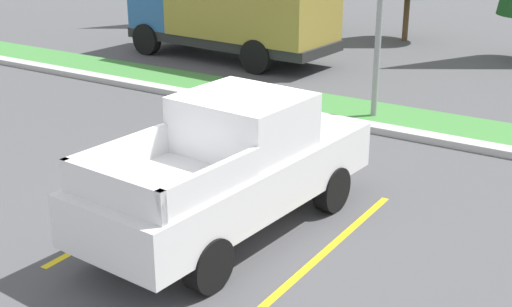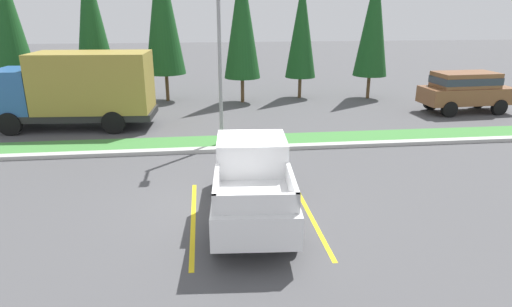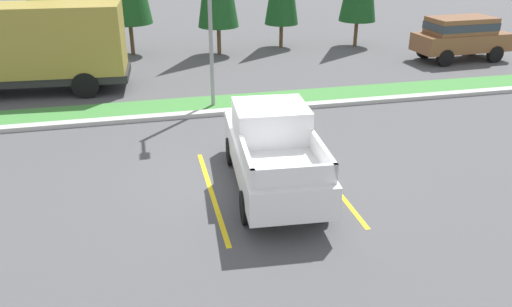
{
  "view_description": "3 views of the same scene",
  "coord_description": "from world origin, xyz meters",
  "px_view_note": "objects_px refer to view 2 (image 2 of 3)",
  "views": [
    {
      "loc": [
        6.17,
        -8.7,
        4.88
      ],
      "look_at": [
        0.57,
        0.1,
        1.01
      ],
      "focal_mm": 48.93,
      "sensor_mm": 36.0,
      "label": 1
    },
    {
      "loc": [
        -0.52,
        -11.09,
        5.28
      ],
      "look_at": [
        0.89,
        0.64,
        1.32
      ],
      "focal_mm": 30.78,
      "sensor_mm": 36.0,
      "label": 2
    },
    {
      "loc": [
        -2.36,
        -11.65,
        6.07
      ],
      "look_at": [
        0.25,
        -0.51,
        0.9
      ],
      "focal_mm": 35.33,
      "sensor_mm": 36.0,
      "label": 3
    }
  ],
  "objects_px": {
    "cypress_tree_center": "(162,8)",
    "street_light": "(220,55)",
    "pickup_truck_main": "(252,180)",
    "cypress_tree_far_right": "(374,21)",
    "suv_distant": "(466,89)",
    "cypress_tree_right_inner": "(242,19)",
    "cargo_truck_distant": "(79,88)",
    "cypress_tree_rightmost": "(302,28)",
    "cypress_tree_leftmost": "(6,15)",
    "cypress_tree_left_inner": "(91,16)"
  },
  "relations": [
    {
      "from": "cypress_tree_far_right",
      "to": "cargo_truck_distant",
      "type": "bearing_deg",
      "value": -161.8
    },
    {
      "from": "suv_distant",
      "to": "cypress_tree_rightmost",
      "type": "height_order",
      "value": "cypress_tree_rightmost"
    },
    {
      "from": "cypress_tree_far_right",
      "to": "cypress_tree_rightmost",
      "type": "bearing_deg",
      "value": 170.79
    },
    {
      "from": "cypress_tree_leftmost",
      "to": "cypress_tree_right_inner",
      "type": "xyz_separation_m",
      "value": [
        12.32,
        -0.18,
        -0.25
      ]
    },
    {
      "from": "cypress_tree_center",
      "to": "cypress_tree_right_inner",
      "type": "height_order",
      "value": "cypress_tree_center"
    },
    {
      "from": "pickup_truck_main",
      "to": "cypress_tree_rightmost",
      "type": "bearing_deg",
      "value": 73.41
    },
    {
      "from": "pickup_truck_main",
      "to": "cypress_tree_center",
      "type": "xyz_separation_m",
      "value": [
        -3.29,
        15.69,
        4.17
      ]
    },
    {
      "from": "cypress_tree_center",
      "to": "pickup_truck_main",
      "type": "bearing_deg",
      "value": -78.17
    },
    {
      "from": "street_light",
      "to": "cypress_tree_left_inner",
      "type": "distance_m",
      "value": 11.21
    },
    {
      "from": "cypress_tree_right_inner",
      "to": "suv_distant",
      "type": "bearing_deg",
      "value": -19.39
    },
    {
      "from": "suv_distant",
      "to": "cypress_tree_left_inner",
      "type": "xyz_separation_m",
      "value": [
        -19.46,
        4.6,
        3.58
      ]
    },
    {
      "from": "cargo_truck_distant",
      "to": "cypress_tree_left_inner",
      "type": "bearing_deg",
      "value": 94.18
    },
    {
      "from": "cypress_tree_rightmost",
      "to": "suv_distant",
      "type": "bearing_deg",
      "value": -32.49
    },
    {
      "from": "cargo_truck_distant",
      "to": "cypress_tree_rightmost",
      "type": "xyz_separation_m",
      "value": [
        11.36,
        5.74,
        2.26
      ]
    },
    {
      "from": "cypress_tree_rightmost",
      "to": "cypress_tree_leftmost",
      "type": "bearing_deg",
      "value": -177.3
    },
    {
      "from": "cypress_tree_right_inner",
      "to": "cypress_tree_rightmost",
      "type": "relative_size",
      "value": 1.13
    },
    {
      "from": "pickup_truck_main",
      "to": "street_light",
      "type": "distance_m",
      "value": 6.87
    },
    {
      "from": "suv_distant",
      "to": "cypress_tree_far_right",
      "type": "relative_size",
      "value": 0.61
    },
    {
      "from": "cypress_tree_center",
      "to": "cypress_tree_rightmost",
      "type": "relative_size",
      "value": 1.27
    },
    {
      "from": "cargo_truck_distant",
      "to": "cypress_tree_far_right",
      "type": "relative_size",
      "value": 0.91
    },
    {
      "from": "cypress_tree_center",
      "to": "cypress_tree_leftmost",
      "type": "bearing_deg",
      "value": -174.22
    },
    {
      "from": "cargo_truck_distant",
      "to": "cypress_tree_center",
      "type": "height_order",
      "value": "cypress_tree_center"
    },
    {
      "from": "cypress_tree_right_inner",
      "to": "cypress_tree_rightmost",
      "type": "height_order",
      "value": "cypress_tree_right_inner"
    },
    {
      "from": "cypress_tree_rightmost",
      "to": "cypress_tree_far_right",
      "type": "xyz_separation_m",
      "value": [
        4.08,
        -0.66,
        0.39
      ]
    },
    {
      "from": "pickup_truck_main",
      "to": "cypress_tree_left_inner",
      "type": "xyz_separation_m",
      "value": [
        -7.1,
        15.34,
        3.78
      ]
    },
    {
      "from": "suv_distant",
      "to": "cypress_tree_far_right",
      "type": "xyz_separation_m",
      "value": [
        -3.62,
        4.24,
        3.26
      ]
    },
    {
      "from": "cypress_tree_right_inner",
      "to": "cargo_truck_distant",
      "type": "bearing_deg",
      "value": -148.28
    },
    {
      "from": "suv_distant",
      "to": "street_light",
      "type": "distance_m",
      "value": 13.78
    },
    {
      "from": "cypress_tree_rightmost",
      "to": "cargo_truck_distant",
      "type": "bearing_deg",
      "value": -153.2
    },
    {
      "from": "suv_distant",
      "to": "cypress_tree_right_inner",
      "type": "height_order",
      "value": "cypress_tree_right_inner"
    },
    {
      "from": "cypress_tree_far_right",
      "to": "cypress_tree_leftmost",
      "type": "bearing_deg",
      "value": -179.75
    },
    {
      "from": "cypress_tree_rightmost",
      "to": "pickup_truck_main",
      "type": "bearing_deg",
      "value": -106.59
    },
    {
      "from": "pickup_truck_main",
      "to": "cargo_truck_distant",
      "type": "distance_m",
      "value": 11.98
    },
    {
      "from": "cypress_tree_far_right",
      "to": "suv_distant",
      "type": "bearing_deg",
      "value": -49.54
    },
    {
      "from": "cargo_truck_distant",
      "to": "cypress_tree_rightmost",
      "type": "bearing_deg",
      "value": 26.8
    },
    {
      "from": "cypress_tree_center",
      "to": "cypress_tree_rightmost",
      "type": "height_order",
      "value": "cypress_tree_center"
    },
    {
      "from": "street_light",
      "to": "pickup_truck_main",
      "type": "bearing_deg",
      "value": -85.48
    },
    {
      "from": "cypress_tree_rightmost",
      "to": "cypress_tree_center",
      "type": "bearing_deg",
      "value": 179.61
    },
    {
      "from": "pickup_truck_main",
      "to": "cypress_tree_rightmost",
      "type": "height_order",
      "value": "cypress_tree_rightmost"
    },
    {
      "from": "pickup_truck_main",
      "to": "cypress_tree_far_right",
      "type": "xyz_separation_m",
      "value": [
        8.74,
        14.98,
        3.46
      ]
    },
    {
      "from": "cypress_tree_center",
      "to": "suv_distant",
      "type": "bearing_deg",
      "value": -17.58
    },
    {
      "from": "cypress_tree_rightmost",
      "to": "cypress_tree_left_inner",
      "type": "bearing_deg",
      "value": -178.52
    },
    {
      "from": "cargo_truck_distant",
      "to": "cypress_tree_leftmost",
      "type": "height_order",
      "value": "cypress_tree_leftmost"
    },
    {
      "from": "cargo_truck_distant",
      "to": "suv_distant",
      "type": "xyz_separation_m",
      "value": [
        19.06,
        0.84,
        -0.61
      ]
    },
    {
      "from": "street_light",
      "to": "cypress_tree_rightmost",
      "type": "relative_size",
      "value": 0.87
    },
    {
      "from": "cargo_truck_distant",
      "to": "cypress_tree_far_right",
      "type": "distance_m",
      "value": 16.47
    },
    {
      "from": "street_light",
      "to": "cypress_tree_leftmost",
      "type": "xyz_separation_m",
      "value": [
        -10.74,
        8.52,
        1.34
      ]
    },
    {
      "from": "street_light",
      "to": "cypress_tree_leftmost",
      "type": "distance_m",
      "value": 13.78
    },
    {
      "from": "cypress_tree_left_inner",
      "to": "cargo_truck_distant",
      "type": "bearing_deg",
      "value": -85.82
    },
    {
      "from": "cypress_tree_center",
      "to": "street_light",
      "type": "bearing_deg",
      "value": -73.37
    }
  ]
}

